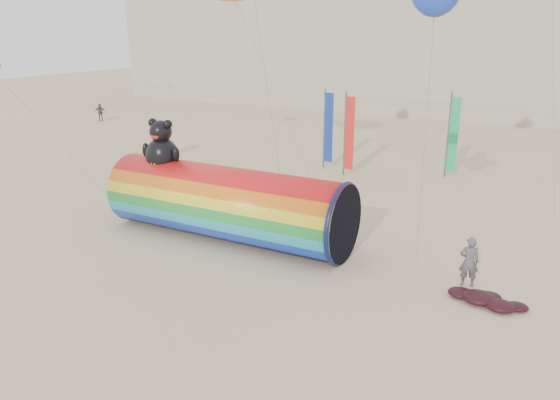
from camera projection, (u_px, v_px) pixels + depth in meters
The scene contains 6 objects.
ground at pixel (250, 267), 21.12m from camera, with size 160.00×160.00×0.00m, color #CCB58C.
hotel_building at pixel (371, 13), 61.89m from camera, with size 60.40×15.40×20.60m.
windsock_assembly at pixel (227, 202), 23.56m from camera, with size 11.01×3.35×5.08m.
kite_handler at pixel (469, 262), 19.36m from camera, with size 0.68×0.45×1.87m, color #4E4F55.
fabric_bundle at pixel (485, 299), 18.29m from camera, with size 2.62×1.35×0.41m.
festival_banners at pixel (375, 132), 33.87m from camera, with size 8.22×2.75×5.20m.
Camera 1 is at (10.27, -16.41, 8.92)m, focal length 35.00 mm.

